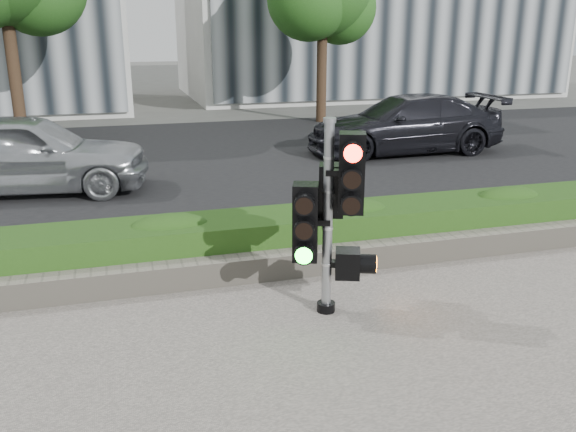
{
  "coord_description": "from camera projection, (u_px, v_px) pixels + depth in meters",
  "views": [
    {
      "loc": [
        -1.85,
        -5.53,
        3.27
      ],
      "look_at": [
        -0.07,
        0.6,
        1.3
      ],
      "focal_mm": 38.0,
      "sensor_mm": 36.0,
      "label": 1
    }
  ],
  "objects": [
    {
      "name": "car_silver",
      "position": [
        25.0,
        153.0,
        12.35
      ],
      "size": [
        5.06,
        2.57,
        1.65
      ],
      "primitive_type": "imported",
      "rotation": [
        0.0,
        0.0,
        1.44
      ],
      "color": "#B0B2B7",
      "rests_on": "road"
    },
    {
      "name": "ground",
      "position": [
        310.0,
        347.0,
        6.54
      ],
      "size": [
        120.0,
        120.0,
        0.0
      ],
      "primitive_type": "plane",
      "color": "#51514C",
      "rests_on": "ground"
    },
    {
      "name": "stone_wall",
      "position": [
        266.0,
        266.0,
        8.22
      ],
      "size": [
        12.0,
        0.32,
        0.34
      ],
      "primitive_type": "cube",
      "color": "gray",
      "rests_on": "sidewalk"
    },
    {
      "name": "hedge",
      "position": [
        255.0,
        239.0,
        8.77
      ],
      "size": [
        12.0,
        1.0,
        0.68
      ],
      "primitive_type": "cube",
      "color": "#477925",
      "rests_on": "sidewalk"
    },
    {
      "name": "traffic_signal",
      "position": [
        331.0,
        208.0,
        6.95
      ],
      "size": [
        0.86,
        0.71,
        2.31
      ],
      "rotation": [
        0.0,
        0.0,
        -0.36
      ],
      "color": "black",
      "rests_on": "sidewalk"
    },
    {
      "name": "curb",
      "position": [
        247.0,
        245.0,
        9.41
      ],
      "size": [
        60.0,
        0.25,
        0.12
      ],
      "primitive_type": "cube",
      "color": "gray",
      "rests_on": "ground"
    },
    {
      "name": "car_dark",
      "position": [
        405.0,
        124.0,
        16.45
      ],
      "size": [
        5.36,
        2.27,
        1.54
      ],
      "primitive_type": "imported",
      "rotation": [
        0.0,
        0.0,
        -1.59
      ],
      "color": "black",
      "rests_on": "road"
    },
    {
      "name": "road",
      "position": [
        189.0,
        160.0,
        15.71
      ],
      "size": [
        60.0,
        13.0,
        0.02
      ],
      "primitive_type": "cube",
      "color": "black",
      "rests_on": "ground"
    }
  ]
}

